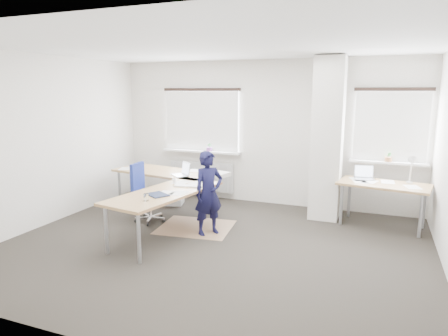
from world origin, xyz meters
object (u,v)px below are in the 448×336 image
at_px(task_chair, 148,206).
at_px(desk_side, 384,186).
at_px(desk_main, 168,182).
at_px(person, 209,193).

bearing_deg(task_chair, desk_side, 14.66).
relative_size(desk_main, desk_side, 1.98).
bearing_deg(task_chair, person, -11.30).
xyz_separation_m(desk_main, task_chair, (-0.34, -0.11, -0.41)).
bearing_deg(desk_side, person, -141.45).
height_order(desk_main, person, person).
bearing_deg(person, task_chair, 120.49).
distance_m(desk_main, task_chair, 0.55).
bearing_deg(desk_side, desk_main, -152.16).
relative_size(desk_side, person, 1.14).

